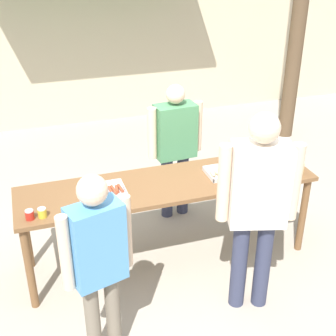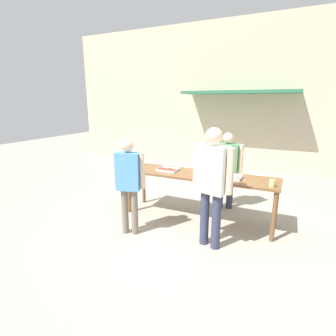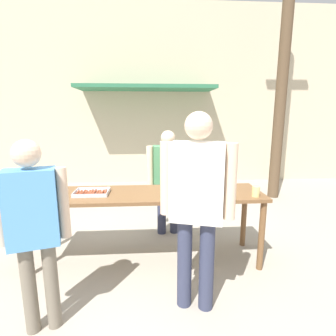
# 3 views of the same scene
# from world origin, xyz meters

# --- Properties ---
(ground_plane) EXTENTS (24.00, 24.00, 0.00)m
(ground_plane) POSITION_xyz_m (0.00, 0.00, 0.00)
(ground_plane) COLOR #A39989
(building_facade_back) EXTENTS (12.00, 1.11, 4.50)m
(building_facade_back) POSITION_xyz_m (0.00, 3.98, 2.26)
(building_facade_back) COLOR beige
(building_facade_back) RESTS_ON ground
(serving_table) EXTENTS (2.79, 0.70, 0.87)m
(serving_table) POSITION_xyz_m (0.00, 0.00, 0.78)
(serving_table) COLOR brown
(serving_table) RESTS_ON ground
(food_tray_sausages) EXTENTS (0.39, 0.29, 0.04)m
(food_tray_sausages) POSITION_xyz_m (-0.61, -0.01, 0.89)
(food_tray_sausages) COLOR silver
(food_tray_sausages) RESTS_ON serving_table
(food_tray_buns) EXTENTS (0.37, 0.29, 0.05)m
(food_tray_buns) POSITION_xyz_m (0.58, -0.01, 0.89)
(food_tray_buns) COLOR silver
(food_tray_buns) RESTS_ON serving_table
(condiment_jar_mustard) EXTENTS (0.07, 0.07, 0.08)m
(condiment_jar_mustard) POSITION_xyz_m (-1.26, -0.24, 0.91)
(condiment_jar_mustard) COLOR #B22319
(condiment_jar_mustard) RESTS_ON serving_table
(condiment_jar_ketchup) EXTENTS (0.07, 0.07, 0.08)m
(condiment_jar_ketchup) POSITION_xyz_m (-1.16, -0.24, 0.91)
(condiment_jar_ketchup) COLOR gold
(condiment_jar_ketchup) RESTS_ON serving_table
(beer_cup) EXTENTS (0.09, 0.09, 0.12)m
(beer_cup) POSITION_xyz_m (1.25, -0.23, 0.93)
(beer_cup) COLOR #DBC67A
(beer_cup) RESTS_ON serving_table
(person_server_behind_table) EXTENTS (0.62, 0.27, 1.56)m
(person_server_behind_table) POSITION_xyz_m (0.33, 0.76, 0.92)
(person_server_behind_table) COLOR #333851
(person_server_behind_table) RESTS_ON ground
(person_customer_holding_hotdog) EXTENTS (0.52, 0.30, 1.60)m
(person_customer_holding_hotdog) POSITION_xyz_m (-0.84, -1.01, 0.96)
(person_customer_holding_hotdog) COLOR #756B5B
(person_customer_holding_hotdog) RESTS_ON ground
(person_customer_with_cup) EXTENTS (0.63, 0.36, 1.80)m
(person_customer_with_cup) POSITION_xyz_m (0.47, -0.83, 1.07)
(person_customer_with_cup) COLOR #333851
(person_customer_with_cup) RESTS_ON ground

